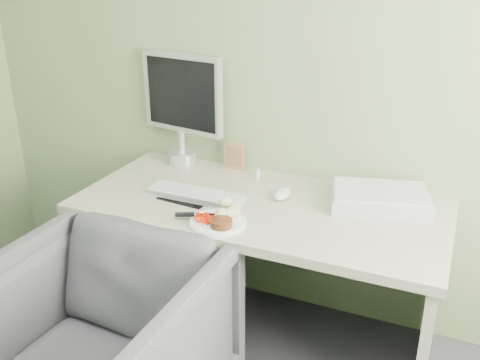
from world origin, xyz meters
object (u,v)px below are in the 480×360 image
at_px(desk, 259,239).
at_px(plate, 218,223).
at_px(desk_chair, 104,346).
at_px(scanner, 380,199).
at_px(monitor, 182,103).

distance_m(desk, plate, 0.33).
xyz_separation_m(desk, desk_chair, (-0.35, -0.71, -0.17)).
height_order(plate, desk_chair, desk_chair).
height_order(scanner, desk_chair, scanner).
relative_size(desk, monitor, 2.85).
xyz_separation_m(monitor, desk_chair, (0.20, -1.02, -0.67)).
height_order(monitor, desk_chair, monitor).
relative_size(scanner, desk_chair, 0.50).
xyz_separation_m(plate, monitor, (-0.47, 0.57, 0.31)).
distance_m(plate, monitor, 0.80).
height_order(desk, scanner, scanner).
xyz_separation_m(plate, scanner, (0.56, 0.43, 0.03)).
bearing_deg(monitor, scanner, 1.77).
relative_size(scanner, monitor, 0.73).
xyz_separation_m(desk, plate, (-0.08, -0.26, 0.19)).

